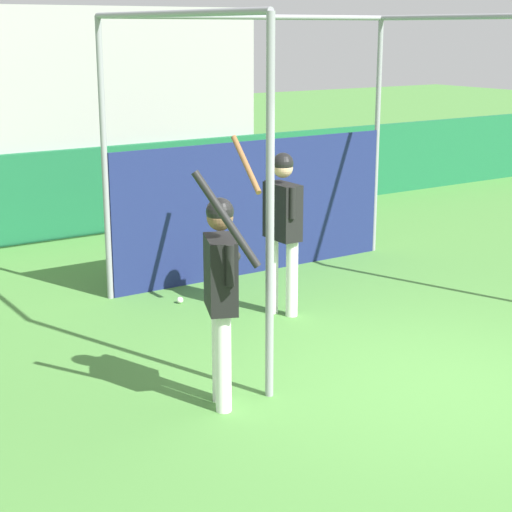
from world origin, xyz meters
name	(u,v)px	position (x,y,z in m)	size (l,w,h in m)	color
ground_plane	(439,383)	(0.00, 0.00, 0.00)	(60.00, 60.00, 0.00)	#477F38
outfield_wall	(109,189)	(0.00, 7.04, 0.66)	(24.00, 0.12, 1.32)	#196038
bleacher_section	(56,111)	(0.00, 9.10, 1.69)	(5.40, 4.00, 3.40)	#9E9E99
batting_cage	(277,176)	(0.60, 3.41, 1.32)	(4.10, 3.35, 3.21)	gray
player_batter	(281,218)	(-0.09, 2.33, 1.08)	(0.51, 0.90, 1.92)	white
player_waiting	(221,283)	(-1.86, 0.66, 1.07)	(0.53, 0.79, 2.03)	white
baseball	(180,300)	(-0.83, 3.28, 0.04)	(0.07, 0.07, 0.07)	white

